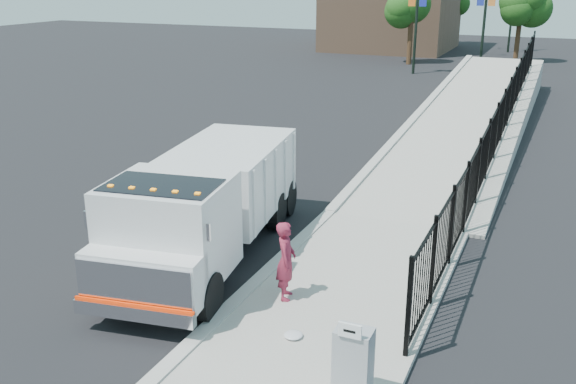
% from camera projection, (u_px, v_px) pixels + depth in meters
% --- Properties ---
extents(ground, '(120.00, 120.00, 0.00)m').
position_uv_depth(ground, '(268.00, 276.00, 14.05)').
color(ground, black).
rests_on(ground, ground).
extents(sidewalk, '(3.55, 12.00, 0.12)m').
position_uv_depth(sidewalk, '(317.00, 338.00, 11.57)').
color(sidewalk, '#9E998E').
rests_on(sidewalk, ground).
extents(curb, '(0.30, 12.00, 0.16)m').
position_uv_depth(curb, '(223.00, 315.00, 12.29)').
color(curb, '#ADAAA3').
rests_on(curb, ground).
extents(ramp, '(3.95, 24.06, 3.19)m').
position_uv_depth(ramp, '(474.00, 129.00, 27.12)').
color(ramp, '#9E998E').
rests_on(ramp, ground).
extents(iron_fence, '(0.10, 28.00, 1.80)m').
position_uv_depth(iron_fence, '(501.00, 132.00, 22.82)').
color(iron_fence, black).
rests_on(iron_fence, ground).
extents(truck, '(3.44, 7.66, 2.53)m').
position_uv_depth(truck, '(205.00, 202.00, 14.41)').
color(truck, black).
rests_on(truck, ground).
extents(worker, '(0.55, 0.68, 1.62)m').
position_uv_depth(worker, '(286.00, 260.00, 12.62)').
color(worker, maroon).
rests_on(worker, sidewalk).
extents(utility_cabinet, '(0.55, 0.40, 1.25)m').
position_uv_depth(utility_cabinet, '(353.00, 367.00, 9.54)').
color(utility_cabinet, gray).
rests_on(utility_cabinet, sidewalk).
extents(arrow_sign, '(0.35, 0.04, 0.22)m').
position_uv_depth(arrow_sign, '(350.00, 331.00, 9.11)').
color(arrow_sign, white).
rests_on(arrow_sign, utility_cabinet).
extents(debris, '(0.35, 0.35, 0.09)m').
position_uv_depth(debris, '(293.00, 335.00, 11.46)').
color(debris, silver).
rests_on(debris, sidewalk).
extents(light_pole_0, '(3.77, 0.22, 8.00)m').
position_uv_depth(light_pole_0, '(422.00, 5.00, 40.48)').
color(light_pole_0, black).
rests_on(light_pole_0, ground).
extents(light_pole_1, '(3.78, 0.22, 8.00)m').
position_uv_depth(light_pole_1, '(481.00, 4.00, 41.24)').
color(light_pole_1, black).
rests_on(light_pole_1, ground).
extents(tree_0, '(2.68, 2.68, 5.34)m').
position_uv_depth(tree_0, '(412.00, 8.00, 45.01)').
color(tree_0, '#382314').
rests_on(tree_0, ground).
extents(tree_1, '(2.49, 2.49, 5.25)m').
position_uv_depth(tree_1, '(521.00, 7.00, 46.01)').
color(tree_1, '#382314').
rests_on(tree_1, ground).
extents(tree_2, '(2.52, 2.52, 5.26)m').
position_uv_depth(tree_2, '(455.00, 0.00, 57.75)').
color(tree_2, '#382314').
rests_on(tree_2, ground).
extents(building, '(10.00, 10.00, 8.00)m').
position_uv_depth(building, '(393.00, 1.00, 54.30)').
color(building, '#8C664C').
rests_on(building, ground).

